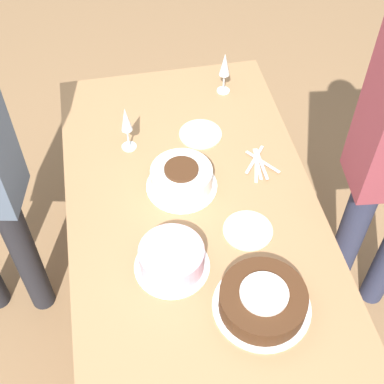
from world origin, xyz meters
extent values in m
plane|color=#8E6B47|center=(0.00, 0.00, 0.00)|extent=(12.00, 12.00, 0.00)
cube|color=#9E754C|center=(0.00, 0.00, 0.76)|extent=(1.62, 0.94, 0.03)
cylinder|color=brown|center=(0.73, -0.40, 0.37)|extent=(0.07, 0.07, 0.74)
cylinder|color=brown|center=(0.73, 0.40, 0.37)|extent=(0.07, 0.07, 0.74)
cylinder|color=white|center=(0.08, 0.03, 0.78)|extent=(0.28, 0.28, 0.01)
cylinder|color=white|center=(0.08, 0.03, 0.82)|extent=(0.24, 0.24, 0.09)
cylinder|color=#422614|center=(0.08, 0.03, 0.87)|extent=(0.13, 0.13, 0.01)
cylinder|color=white|center=(-0.48, -0.14, 0.78)|extent=(0.32, 0.32, 0.01)
cylinder|color=#422614|center=(-0.48, -0.14, 0.82)|extent=(0.28, 0.28, 0.07)
cylinder|color=white|center=(-0.48, -0.14, 0.86)|extent=(0.15, 0.15, 0.01)
cylinder|color=white|center=(-0.27, 0.12, 0.78)|extent=(0.26, 0.26, 0.01)
cylinder|color=#E5B2C6|center=(-0.27, 0.12, 0.83)|extent=(0.22, 0.22, 0.09)
cylinder|color=silver|center=(0.61, -0.26, 0.78)|extent=(0.06, 0.06, 0.00)
cylinder|color=silver|center=(0.61, -0.26, 0.82)|extent=(0.01, 0.01, 0.09)
cone|color=silver|center=(0.61, -0.26, 0.92)|extent=(0.05, 0.05, 0.11)
cylinder|color=silver|center=(0.33, 0.20, 0.78)|extent=(0.06, 0.06, 0.00)
cylinder|color=silver|center=(0.33, 0.20, 0.82)|extent=(0.01, 0.01, 0.09)
cone|color=silver|center=(0.33, 0.20, 0.93)|extent=(0.05, 0.05, 0.11)
cylinder|color=beige|center=(-0.18, -0.17, 0.78)|extent=(0.18, 0.18, 0.01)
cylinder|color=beige|center=(0.35, -0.10, 0.78)|extent=(0.18, 0.18, 0.01)
cube|color=silver|center=(0.12, -0.28, 0.77)|extent=(0.17, 0.06, 0.00)
cube|color=silver|center=(0.13, -0.29, 0.78)|extent=(0.17, 0.03, 0.00)
cube|color=silver|center=(0.16, -0.29, 0.78)|extent=(0.14, 0.11, 0.00)
cube|color=silver|center=(0.14, -0.31, 0.78)|extent=(0.14, 0.11, 0.00)
cube|color=silver|center=(0.12, -0.31, 0.79)|extent=(0.17, 0.01, 0.00)
cylinder|color=#2D334C|center=(-0.10, -0.65, 0.43)|extent=(0.11, 0.11, 0.86)
cylinder|color=#232328|center=(0.14, 0.71, 0.39)|extent=(0.11, 0.11, 0.78)
camera|label=1|loc=(-1.26, 0.24, 2.33)|focal=50.00mm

